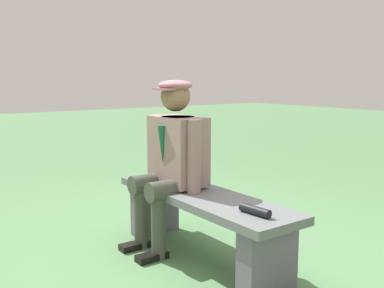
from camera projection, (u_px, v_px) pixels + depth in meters
The scene contains 4 objects.
ground_plane at pixel (202, 258), 3.26m from camera, with size 30.00×30.00×0.00m, color #558152.
bench at pixel (202, 214), 3.21m from camera, with size 1.65×0.47×0.49m.
seated_man at pixel (172, 155), 3.37m from camera, with size 0.64×0.58×1.31m.
rolled_magazine at pixel (255, 210), 2.69m from camera, with size 0.06×0.06×0.22m, color black.
Camera 1 is at (-2.47, 1.86, 1.32)m, focal length 40.95 mm.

